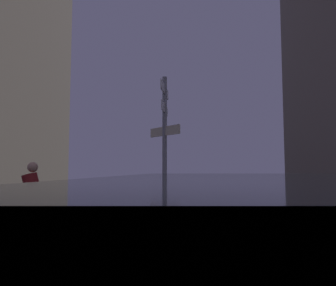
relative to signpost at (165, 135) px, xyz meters
name	(u,v)px	position (x,y,z in m)	size (l,w,h in m)	color
sidewalk_kerb	(187,218)	(0.51, 1.10, -2.29)	(40.00, 3.37, 0.14)	gray
signpost	(165,135)	(0.00, 0.00, 0.00)	(0.89, 1.39, 3.76)	gray
cyclist	(29,203)	(-2.67, -1.82, -1.61)	(1.81, 0.38, 1.61)	black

